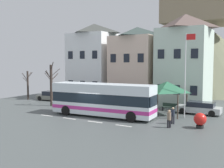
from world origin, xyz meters
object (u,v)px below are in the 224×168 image
object	(u,v)px
bus_shelter	(167,87)
public_bench	(170,107)
parked_car_01	(199,108)
transit_bus	(103,100)
hilltop_castle	(197,52)
parked_car_00	(101,99)
pedestrian_01	(169,118)
flagpole	(186,70)
townhouse_00	(94,61)
harbour_buoy	(200,120)
townhouse_02	(184,60)
bare_tree_01	(28,85)
parked_car_02	(51,96)
bare_tree_00	(51,84)
pedestrian_00	(173,115)
townhouse_01	(137,65)

from	to	relation	value
bus_shelter	public_bench	size ratio (longest dim) A/B	2.10
parked_car_01	transit_bus	bearing A→B (deg)	37.11
hilltop_castle	parked_car_01	bearing A→B (deg)	-76.39
parked_car_00	parked_car_01	size ratio (longest dim) A/B	1.03
pedestrian_01	bus_shelter	bearing A→B (deg)	110.61
hilltop_castle	flagpole	size ratio (longest dim) A/B	4.31
parked_car_00	hilltop_castle	bearing A→B (deg)	73.58
townhouse_00	parked_car_01	size ratio (longest dim) A/B	2.50
harbour_buoy	parked_car_01	bearing A→B (deg)	102.78
townhouse_02	bare_tree_01	size ratio (longest dim) A/B	2.73
parked_car_02	public_bench	distance (m)	17.51
parked_car_02	bare_tree_00	xyz separation A→B (m)	(3.47, -3.64, 2.10)
bare_tree_00	harbour_buoy	bearing A→B (deg)	-7.56
townhouse_02	pedestrian_01	xyz separation A→B (m)	(2.18, -12.40, -4.92)
transit_bus	pedestrian_00	bearing A→B (deg)	-1.95
bus_shelter	harbour_buoy	xyz separation A→B (m)	(4.33, -4.30, -2.21)
pedestrian_00	bare_tree_00	bearing A→B (deg)	172.65
flagpole	harbour_buoy	world-z (taller)	flagpole
townhouse_01	public_bench	xyz separation A→B (m)	(6.29, -4.75, -4.69)
transit_bus	bare_tree_00	world-z (taller)	bare_tree_00
townhouse_02	parked_car_01	bearing A→B (deg)	-58.25
hilltop_castle	bare_tree_00	distance (m)	34.48
pedestrian_01	pedestrian_00	bearing A→B (deg)	95.89
parked_car_00	parked_car_01	distance (m)	12.53
hilltop_castle	parked_car_01	distance (m)	30.26
flagpole	bare_tree_00	world-z (taller)	flagpole
townhouse_00	pedestrian_00	bearing A→B (deg)	-34.48
pedestrian_01	bare_tree_00	distance (m)	17.01
townhouse_02	bare_tree_01	xyz separation A→B (m)	(-21.42, -6.12, -3.52)
townhouse_01	pedestrian_00	distance (m)	14.54
townhouse_00	flagpole	xyz separation A→B (m)	(15.88, -7.59, -0.91)
townhouse_00	townhouse_01	bearing A→B (deg)	1.21
bus_shelter	bare_tree_00	xyz separation A→B (m)	(-14.45, -1.80, -0.18)
flagpole	bare_tree_00	size ratio (longest dim) A/B	1.49
parked_car_00	pedestrian_00	bearing A→B (deg)	-33.05
parked_car_00	public_bench	distance (m)	9.23
flagpole	harbour_buoy	size ratio (longest dim) A/B	6.39
townhouse_02	bare_tree_00	bearing A→B (deg)	-148.57
bus_shelter	parked_car_01	world-z (taller)	bus_shelter
bus_shelter	pedestrian_01	bearing A→B (deg)	-69.39
parked_car_01	townhouse_01	bearing A→B (deg)	-27.06
flagpole	bare_tree_00	xyz separation A→B (m)	(-16.59, -1.04, -1.97)
townhouse_00	transit_bus	bearing A→B (deg)	-52.62
transit_bus	parked_car_02	distance (m)	13.97
townhouse_01	pedestrian_00	world-z (taller)	townhouse_01
townhouse_00	pedestrian_01	bearing A→B (deg)	-37.86
pedestrian_00	bare_tree_01	bearing A→B (deg)	168.56
pedestrian_00	public_bench	bearing A→B (deg)	110.65
townhouse_01	pedestrian_01	size ratio (longest dim) A/B	6.80
parked_car_02	bare_tree_01	xyz separation A→B (m)	(-3.62, -1.01, 1.58)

